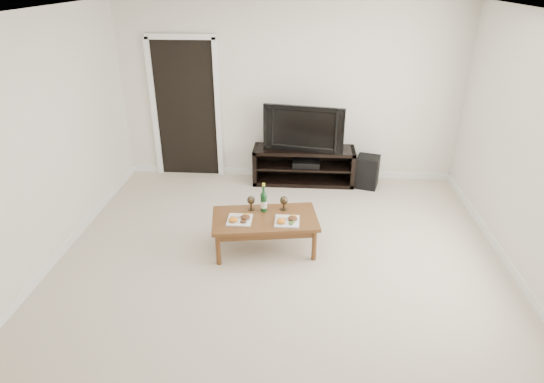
{
  "coord_description": "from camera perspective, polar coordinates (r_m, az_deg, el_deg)",
  "views": [
    {
      "loc": [
        0.2,
        -3.85,
        2.93
      ],
      "look_at": [
        -0.11,
        0.71,
        0.7
      ],
      "focal_mm": 30.0,
      "sensor_mm": 36.0,
      "label": 1
    }
  ],
  "objects": [
    {
      "name": "coffee_table",
      "position": [
        5.24,
        -0.89,
        -5.26
      ],
      "size": [
        1.26,
        0.81,
        0.42
      ],
      "primitive_type": "cube",
      "rotation": [
        0.0,
        0.0,
        0.15
      ],
      "color": "brown",
      "rests_on": "ground"
    },
    {
      "name": "subwoofer",
      "position": [
        6.89,
        11.87,
        2.45
      ],
      "size": [
        0.39,
        0.39,
        0.47
      ],
      "primitive_type": "cube",
      "rotation": [
        0.0,
        0.0,
        -0.28
      ],
      "color": "black",
      "rests_on": "ground"
    },
    {
      "name": "av_receiver",
      "position": [
        6.85,
        4.32,
        3.61
      ],
      "size": [
        0.41,
        0.31,
        0.08
      ],
      "primitive_type": "cube",
      "rotation": [
        0.0,
        0.0,
        -0.03
      ],
      "color": "black",
      "rests_on": "media_console"
    },
    {
      "name": "television",
      "position": [
        6.66,
        4.13,
        8.12
      ],
      "size": [
        1.18,
        0.35,
        0.67
      ],
      "primitive_type": "imported",
      "rotation": [
        0.0,
        0.0,
        -0.17
      ],
      "color": "black",
      "rests_on": "media_console"
    },
    {
      "name": "media_console",
      "position": [
        6.87,
        3.97,
        3.27
      ],
      "size": [
        1.51,
        0.45,
        0.55
      ],
      "primitive_type": "cube",
      "color": "black",
      "rests_on": "ground"
    },
    {
      "name": "plate_right",
      "position": [
        5.02,
        1.91,
        -3.52
      ],
      "size": [
        0.27,
        0.27,
        0.07
      ],
      "primitive_type": "cube",
      "color": "white",
      "rests_on": "coffee_table"
    },
    {
      "name": "goblet_left",
      "position": [
        5.26,
        -2.65,
        -1.44
      ],
      "size": [
        0.09,
        0.09,
        0.17
      ],
      "primitive_type": null,
      "color": "#3B3020",
      "rests_on": "coffee_table"
    },
    {
      "name": "plate_left",
      "position": [
        5.06,
        -4.08,
        -3.34
      ],
      "size": [
        0.27,
        0.27,
        0.07
      ],
      "primitive_type": "cube",
      "color": "white",
      "rests_on": "coffee_table"
    },
    {
      "name": "doorway",
      "position": [
        7.07,
        -10.71,
        9.97
      ],
      "size": [
        0.9,
        0.02,
        2.05
      ],
      "primitive_type": "cube",
      "color": "black",
      "rests_on": "ground"
    },
    {
      "name": "wine_bottle",
      "position": [
        5.18,
        -1.06,
        -0.74
      ],
      "size": [
        0.07,
        0.07,
        0.35
      ],
      "primitive_type": "cylinder",
      "color": "#103C19",
      "rests_on": "coffee_table"
    },
    {
      "name": "ceiling",
      "position": [
        3.86,
        1.01,
        21.44
      ],
      "size": [
        5.0,
        5.5,
        0.04
      ],
      "primitive_type": "cube",
      "color": "white",
      "rests_on": "back_wall"
    },
    {
      "name": "goblet_right",
      "position": [
        5.25,
        1.49,
        -1.47
      ],
      "size": [
        0.09,
        0.09,
        0.17
      ],
      "primitive_type": null,
      "color": "#3B3020",
      "rests_on": "coffee_table"
    },
    {
      "name": "back_wall",
      "position": [
        6.82,
        2.19,
        12.2
      ],
      "size": [
        5.0,
        0.04,
        2.6
      ],
      "primitive_type": "cube",
      "color": "silver",
      "rests_on": "ground"
    },
    {
      "name": "floor",
      "position": [
        4.84,
        0.76,
        -11.22
      ],
      "size": [
        5.5,
        5.5,
        0.0
      ],
      "primitive_type": "plane",
      "color": "beige",
      "rests_on": "ground"
    }
  ]
}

